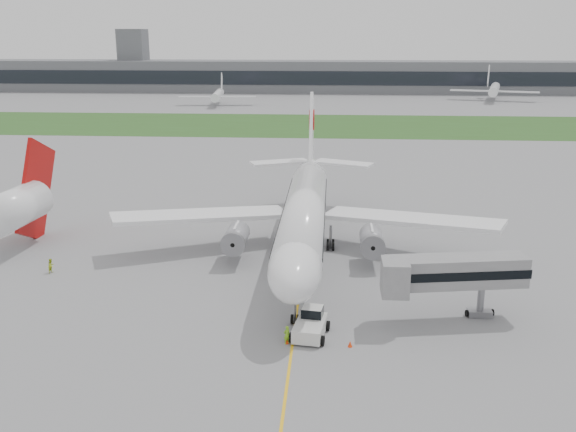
# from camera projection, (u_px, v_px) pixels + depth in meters

# --- Properties ---
(ground) EXTENTS (600.00, 600.00, 0.00)m
(ground) POSITION_uv_depth(u_px,v_px,m) (303.00, 268.00, 74.82)
(ground) COLOR gray
(ground) RESTS_ON ground
(apron_markings) EXTENTS (70.00, 70.00, 0.04)m
(apron_markings) POSITION_uv_depth(u_px,v_px,m) (300.00, 284.00, 70.02)
(apron_markings) COLOR yellow
(apron_markings) RESTS_ON ground
(grass_strip) EXTENTS (600.00, 50.00, 0.02)m
(grass_strip) POSITION_uv_depth(u_px,v_px,m) (322.00, 125.00, 189.89)
(grass_strip) COLOR #2E541F
(grass_strip) RESTS_ON ground
(terminal_building) EXTENTS (320.00, 22.30, 14.00)m
(terminal_building) POSITION_uv_depth(u_px,v_px,m) (326.00, 77.00, 293.33)
(terminal_building) COLOR slate
(terminal_building) RESTS_ON ground
(control_tower) EXTENTS (12.00, 12.00, 56.00)m
(control_tower) POSITION_uv_depth(u_px,v_px,m) (136.00, 90.00, 303.25)
(control_tower) COLOR slate
(control_tower) RESTS_ON ground
(airliner) EXTENTS (48.13, 53.95, 17.88)m
(airliner) POSITION_uv_depth(u_px,v_px,m) (305.00, 210.00, 77.93)
(airliner) COLOR white
(airliner) RESTS_ON ground
(pushback_tug) EXTENTS (3.64, 4.88, 2.33)m
(pushback_tug) POSITION_uv_depth(u_px,v_px,m) (311.00, 324.00, 57.95)
(pushback_tug) COLOR silver
(pushback_tug) RESTS_ON ground
(jet_bridge) EXTENTS (13.94, 6.08, 6.50)m
(jet_bridge) POSITION_uv_depth(u_px,v_px,m) (448.00, 273.00, 59.80)
(jet_bridge) COLOR gray
(jet_bridge) RESTS_ON ground
(safety_cone_left) EXTENTS (0.38, 0.38, 0.52)m
(safety_cone_left) POSITION_uv_depth(u_px,v_px,m) (287.00, 341.00, 56.50)
(safety_cone_left) COLOR #FF3A0D
(safety_cone_left) RESTS_ON ground
(safety_cone_right) EXTENTS (0.41, 0.41, 0.56)m
(safety_cone_right) POSITION_uv_depth(u_px,v_px,m) (350.00, 344.00, 55.88)
(safety_cone_right) COLOR #FF3A0D
(safety_cone_right) RESTS_ON ground
(ground_crew_near) EXTENTS (0.75, 0.69, 1.72)m
(ground_crew_near) POSITION_uv_depth(u_px,v_px,m) (287.00, 335.00, 56.26)
(ground_crew_near) COLOR #80C921
(ground_crew_near) RESTS_ON ground
(ground_crew_far) EXTENTS (0.83, 0.96, 1.68)m
(ground_crew_far) POSITION_uv_depth(u_px,v_px,m) (51.00, 266.00, 73.01)
(ground_crew_far) COLOR #B9D122
(ground_crew_far) RESTS_ON ground
(neighbor_aircraft) EXTENTS (5.71, 17.32, 14.08)m
(neighbor_aircraft) POSITION_uv_depth(u_px,v_px,m) (17.00, 206.00, 80.01)
(neighbor_aircraft) COLOR #AC0B09
(neighbor_aircraft) RESTS_ON ground
(distant_aircraft_left) EXTENTS (31.10, 28.05, 11.02)m
(distant_aircraft_left) POSITION_uv_depth(u_px,v_px,m) (218.00, 105.00, 241.50)
(distant_aircraft_left) COLOR white
(distant_aircraft_left) RESTS_ON ground
(distant_aircraft_right) EXTENTS (40.82, 38.00, 13.05)m
(distant_aircraft_right) POSITION_uv_depth(u_px,v_px,m) (493.00, 101.00, 257.50)
(distant_aircraft_right) COLOR white
(distant_aircraft_right) RESTS_ON ground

